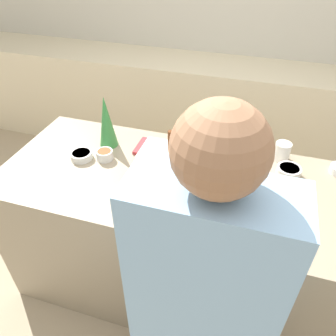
{
  "coord_description": "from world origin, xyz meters",
  "views": [
    {
      "loc": [
        0.38,
        -1.29,
        2.02
      ],
      "look_at": [
        -0.02,
        0.0,
        0.97
      ],
      "focal_mm": 35.0,
      "sensor_mm": 36.0,
      "label": 1
    }
  ],
  "objects_px": {
    "candy_bowl_behind_tray": "(82,155)",
    "candy_bowl_near_tray_left": "(289,171)",
    "candy_bowl_center_rear": "(208,145)",
    "cookbook": "(152,148)",
    "decorative_tree": "(106,122)",
    "baking_tray": "(160,185)",
    "mug": "(282,151)",
    "person": "(200,318)",
    "candy_bowl_far_left": "(105,155)",
    "gingerbread_house": "(160,167)"
  },
  "relations": [
    {
      "from": "candy_bowl_behind_tray",
      "to": "candy_bowl_near_tray_left",
      "type": "bearing_deg",
      "value": 9.29
    },
    {
      "from": "candy_bowl_center_rear",
      "to": "cookbook",
      "type": "relative_size",
      "value": 0.65
    },
    {
      "from": "decorative_tree",
      "to": "candy_bowl_near_tray_left",
      "type": "bearing_deg",
      "value": 0.47
    },
    {
      "from": "baking_tray",
      "to": "mug",
      "type": "distance_m",
      "value": 0.72
    },
    {
      "from": "mug",
      "to": "person",
      "type": "xyz_separation_m",
      "value": [
        -0.23,
        -1.04,
        -0.07
      ]
    },
    {
      "from": "person",
      "to": "candy_bowl_behind_tray",
      "type": "bearing_deg",
      "value": 140.28
    },
    {
      "from": "candy_bowl_far_left",
      "to": "candy_bowl_behind_tray",
      "type": "distance_m",
      "value": 0.13
    },
    {
      "from": "candy_bowl_near_tray_left",
      "to": "mug",
      "type": "bearing_deg",
      "value": 105.98
    },
    {
      "from": "baking_tray",
      "to": "candy_bowl_behind_tray",
      "type": "relative_size",
      "value": 3.06
    },
    {
      "from": "candy_bowl_center_rear",
      "to": "mug",
      "type": "relative_size",
      "value": 1.17
    },
    {
      "from": "candy_bowl_center_rear",
      "to": "person",
      "type": "height_order",
      "value": "person"
    },
    {
      "from": "baking_tray",
      "to": "candy_bowl_center_rear",
      "type": "bearing_deg",
      "value": 67.09
    },
    {
      "from": "gingerbread_house",
      "to": "candy_bowl_center_rear",
      "type": "xyz_separation_m",
      "value": [
        0.17,
        0.39,
        -0.09
      ]
    },
    {
      "from": "candy_bowl_behind_tray",
      "to": "baking_tray",
      "type": "bearing_deg",
      "value": -10.89
    },
    {
      "from": "baking_tray",
      "to": "candy_bowl_near_tray_left",
      "type": "xyz_separation_m",
      "value": [
        0.62,
        0.28,
        0.02
      ]
    },
    {
      "from": "gingerbread_house",
      "to": "mug",
      "type": "xyz_separation_m",
      "value": [
        0.58,
        0.43,
        -0.07
      ]
    },
    {
      "from": "candy_bowl_far_left",
      "to": "cookbook",
      "type": "distance_m",
      "value": 0.28
    },
    {
      "from": "cookbook",
      "to": "person",
      "type": "relative_size",
      "value": 0.11
    },
    {
      "from": "candy_bowl_far_left",
      "to": "candy_bowl_center_rear",
      "type": "bearing_deg",
      "value": 26.08
    },
    {
      "from": "candy_bowl_far_left",
      "to": "person",
      "type": "distance_m",
      "value": 1.04
    },
    {
      "from": "gingerbread_house",
      "to": "person",
      "type": "relative_size",
      "value": 0.18
    },
    {
      "from": "mug",
      "to": "baking_tray",
      "type": "bearing_deg",
      "value": -143.77
    },
    {
      "from": "decorative_tree",
      "to": "baking_tray",
      "type": "bearing_deg",
      "value": -33.29
    },
    {
      "from": "baking_tray",
      "to": "candy_bowl_far_left",
      "type": "bearing_deg",
      "value": 160.75
    },
    {
      "from": "candy_bowl_near_tray_left",
      "to": "candy_bowl_center_rear",
      "type": "bearing_deg",
      "value": 166.0
    },
    {
      "from": "baking_tray",
      "to": "mug",
      "type": "height_order",
      "value": "mug"
    },
    {
      "from": "gingerbread_house",
      "to": "candy_bowl_center_rear",
      "type": "bearing_deg",
      "value": 67.12
    },
    {
      "from": "candy_bowl_behind_tray",
      "to": "cookbook",
      "type": "distance_m",
      "value": 0.41
    },
    {
      "from": "cookbook",
      "to": "person",
      "type": "height_order",
      "value": "person"
    },
    {
      "from": "candy_bowl_far_left",
      "to": "mug",
      "type": "relative_size",
      "value": 0.91
    },
    {
      "from": "baking_tray",
      "to": "person",
      "type": "height_order",
      "value": "person"
    },
    {
      "from": "baking_tray",
      "to": "decorative_tree",
      "type": "distance_m",
      "value": 0.52
    },
    {
      "from": "person",
      "to": "candy_bowl_far_left",
      "type": "bearing_deg",
      "value": 134.27
    },
    {
      "from": "cookbook",
      "to": "baking_tray",
      "type": "bearing_deg",
      "value": -63.86
    },
    {
      "from": "baking_tray",
      "to": "gingerbread_house",
      "type": "bearing_deg",
      "value": 33.79
    },
    {
      "from": "candy_bowl_far_left",
      "to": "person",
      "type": "bearing_deg",
      "value": -45.73
    },
    {
      "from": "decorative_tree",
      "to": "candy_bowl_far_left",
      "type": "bearing_deg",
      "value": -73.74
    },
    {
      "from": "cookbook",
      "to": "candy_bowl_near_tray_left",
      "type": "bearing_deg",
      "value": -1.49
    },
    {
      "from": "decorative_tree",
      "to": "candy_bowl_far_left",
      "type": "xyz_separation_m",
      "value": [
        0.04,
        -0.14,
        -0.13
      ]
    },
    {
      "from": "candy_bowl_center_rear",
      "to": "person",
      "type": "bearing_deg",
      "value": -79.69
    },
    {
      "from": "cookbook",
      "to": "candy_bowl_far_left",
      "type": "bearing_deg",
      "value": -142.93
    },
    {
      "from": "candy_bowl_near_tray_left",
      "to": "mug",
      "type": "relative_size",
      "value": 1.22
    },
    {
      "from": "candy_bowl_center_rear",
      "to": "candy_bowl_behind_tray",
      "type": "distance_m",
      "value": 0.73
    },
    {
      "from": "candy_bowl_behind_tray",
      "to": "mug",
      "type": "height_order",
      "value": "mug"
    },
    {
      "from": "candy_bowl_behind_tray",
      "to": "cookbook",
      "type": "xyz_separation_m",
      "value": [
        0.36,
        0.2,
        -0.01
      ]
    },
    {
      "from": "gingerbread_house",
      "to": "person",
      "type": "height_order",
      "value": "person"
    },
    {
      "from": "candy_bowl_center_rear",
      "to": "person",
      "type": "xyz_separation_m",
      "value": [
        0.18,
        -1.01,
        -0.05
      ]
    },
    {
      "from": "candy_bowl_center_rear",
      "to": "mug",
      "type": "xyz_separation_m",
      "value": [
        0.42,
        0.03,
        0.02
      ]
    },
    {
      "from": "candy_bowl_near_tray_left",
      "to": "candy_bowl_far_left",
      "type": "bearing_deg",
      "value": -171.42
    },
    {
      "from": "decorative_tree",
      "to": "candy_bowl_near_tray_left",
      "type": "height_order",
      "value": "decorative_tree"
    }
  ]
}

